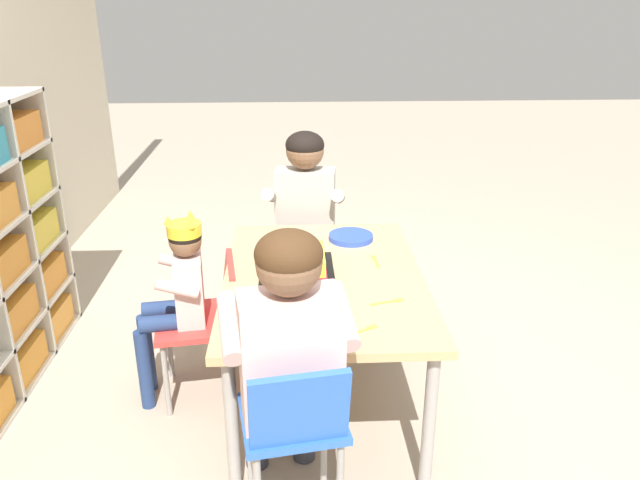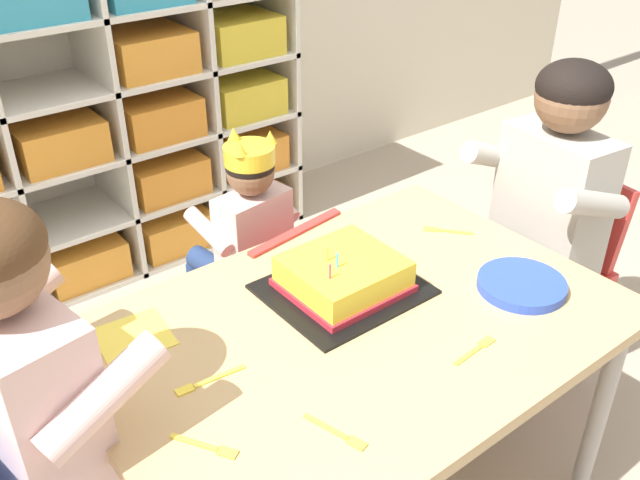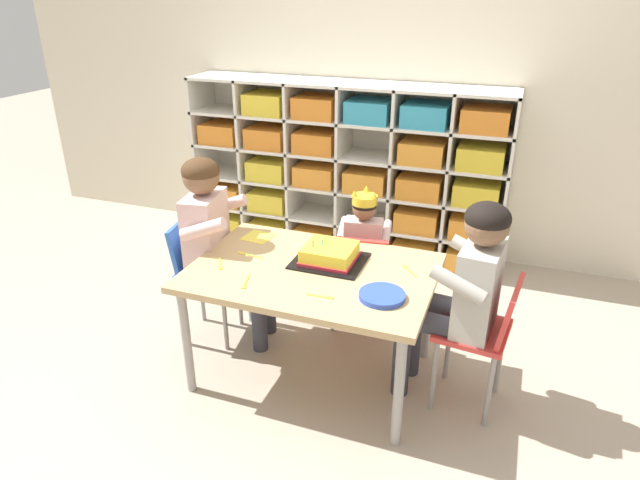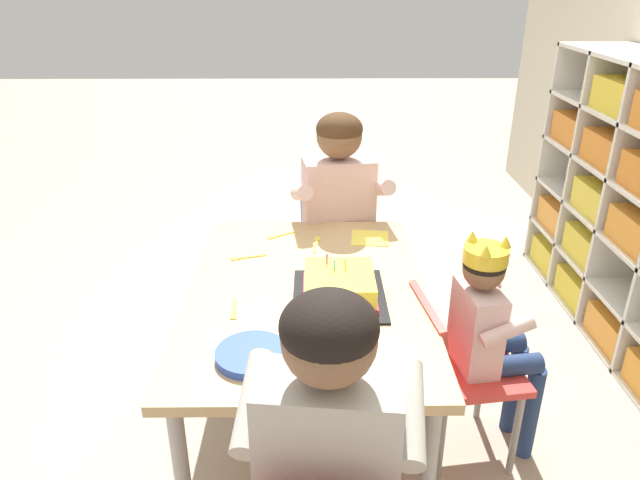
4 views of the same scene
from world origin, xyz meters
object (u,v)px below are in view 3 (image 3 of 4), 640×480
at_px(adult_helper_seated, 217,231).
at_px(classroom_chair_guest_side, 484,330).
at_px(paper_plate_stack, 382,296).
at_px(fork_beside_plate_stack, 409,270).
at_px(guest_at_table_side, 465,283).
at_px(birthday_cake_on_tray, 329,255).
at_px(fork_at_table_front_edge, 246,282).
at_px(child_with_crown, 364,239).
at_px(fork_scattered_mid_table, 249,255).
at_px(activity_table, 312,280).
at_px(classroom_chair_blue, 361,270).
at_px(classroom_chair_adult_side, 201,267).
at_px(fork_by_napkin, 322,296).
at_px(fork_near_cake_tray, 220,265).

relative_size(adult_helper_seated, classroom_chair_guest_side, 1.56).
height_order(paper_plate_stack, fork_beside_plate_stack, paper_plate_stack).
xyz_separation_m(adult_helper_seated, guest_at_table_side, (1.30, -0.08, -0.02)).
distance_m(birthday_cake_on_tray, fork_beside_plate_stack, 0.39).
xyz_separation_m(guest_at_table_side, fork_at_table_front_edge, (-0.95, -0.29, -0.03)).
distance_m(child_with_crown, fork_scattered_mid_table, 0.73).
height_order(activity_table, classroom_chair_guest_side, classroom_chair_guest_side).
distance_m(adult_helper_seated, birthday_cake_on_tray, 0.65).
distance_m(classroom_chair_blue, classroom_chair_adult_side, 0.89).
bearing_deg(birthday_cake_on_tray, classroom_chair_guest_side, -4.26).
relative_size(child_with_crown, fork_beside_plate_stack, 7.62).
distance_m(birthday_cake_on_tray, fork_by_napkin, 0.34).
relative_size(child_with_crown, fork_by_napkin, 6.79).
bearing_deg(fork_scattered_mid_table, child_with_crown, 57.84).
relative_size(classroom_chair_blue, fork_near_cake_tray, 5.21).
distance_m(classroom_chair_adult_side, fork_beside_plate_stack, 1.15).
distance_m(activity_table, fork_near_cake_tray, 0.45).
xyz_separation_m(activity_table, birthday_cake_on_tray, (0.05, 0.11, 0.09)).
xyz_separation_m(child_with_crown, birthday_cake_on_tray, (-0.04, -0.49, 0.12)).
xyz_separation_m(activity_table, fork_at_table_front_edge, (-0.24, -0.23, 0.06)).
bearing_deg(paper_plate_stack, classroom_chair_blue, 113.53).
relative_size(guest_at_table_side, fork_scattered_mid_table, 7.02).
distance_m(adult_helper_seated, guest_at_table_side, 1.31).
bearing_deg(activity_table, classroom_chair_blue, 78.31).
distance_m(paper_plate_stack, fork_scattered_mid_table, 0.76).
bearing_deg(adult_helper_seated, guest_at_table_side, -103.01).
relative_size(activity_table, fork_by_napkin, 9.36).
xyz_separation_m(classroom_chair_adult_side, fork_near_cake_tray, (0.27, -0.24, 0.17)).
bearing_deg(classroom_chair_adult_side, paper_plate_stack, -113.38).
distance_m(classroom_chair_adult_side, adult_helper_seated, 0.25).
bearing_deg(activity_table, birthday_cake_on_tray, 65.02).
distance_m(activity_table, fork_at_table_front_edge, 0.34).
height_order(fork_beside_plate_stack, fork_near_cake_tray, same).
height_order(classroom_chair_adult_side, adult_helper_seated, adult_helper_seated).
relative_size(classroom_chair_adult_side, fork_by_napkin, 5.58).
xyz_separation_m(classroom_chair_blue, fork_scattered_mid_table, (-0.46, -0.46, 0.23)).
height_order(classroom_chair_adult_side, fork_near_cake_tray, classroom_chair_adult_side).
distance_m(classroom_chair_guest_side, paper_plate_stack, 0.52).
bearing_deg(fork_scattered_mid_table, classroom_chair_adult_side, 171.51).
bearing_deg(fork_scattered_mid_table, fork_near_cake_tray, -113.03).
height_order(fork_at_table_front_edge, fork_near_cake_tray, same).
distance_m(fork_beside_plate_stack, fork_by_napkin, 0.48).
bearing_deg(classroom_chair_blue, fork_by_napkin, 84.48).
xyz_separation_m(classroom_chair_blue, fork_at_table_front_edge, (-0.34, -0.72, 0.23)).
height_order(adult_helper_seated, paper_plate_stack, adult_helper_seated).
relative_size(activity_table, fork_near_cake_tray, 9.75).
distance_m(adult_helper_seated, fork_beside_plate_stack, 1.03).
height_order(activity_table, classroom_chair_adult_side, classroom_chair_adult_side).
bearing_deg(child_with_crown, fork_scattered_mid_table, 43.92).
xyz_separation_m(guest_at_table_side, birthday_cake_on_tray, (-0.66, 0.05, 0.01)).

